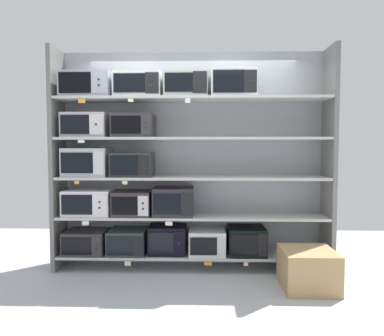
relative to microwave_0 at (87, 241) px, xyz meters
name	(u,v)px	position (x,y,z in m)	size (l,w,h in m)	color
ground	(189,307)	(1.27, -1.00, -0.33)	(7.14, 6.00, 0.02)	#B2B7BC
back_panel	(193,159)	(1.27, 0.24, 0.98)	(3.34, 0.04, 2.60)	#9EA3A8
upright_left	(58,160)	(-0.33, 0.00, 0.98)	(0.05, 0.42, 2.60)	slate
upright_right	(329,160)	(2.86, 0.00, 0.98)	(0.05, 0.42, 2.60)	slate
shelf_0	(192,254)	(1.27, 0.00, -0.15)	(3.14, 0.42, 0.03)	beige
microwave_0	(87,241)	(0.00, 0.00, 0.00)	(0.49, 0.43, 0.27)	#312C30
microwave_1	(128,241)	(0.50, 0.00, 0.01)	(0.44, 0.43, 0.28)	#293231
microwave_2	(168,239)	(0.98, 0.00, 0.03)	(0.44, 0.35, 0.33)	black
microwave_3	(207,242)	(1.44, 0.00, 0.01)	(0.42, 0.41, 0.29)	silver
microwave_4	(246,241)	(1.91, 0.00, 0.03)	(0.43, 0.42, 0.32)	black
price_tag_0	(128,263)	(0.54, -0.21, -0.19)	(0.07, 0.00, 0.05)	beige
price_tag_1	(208,264)	(1.45, -0.21, -0.19)	(0.09, 0.00, 0.04)	orange
price_tag_2	(246,264)	(1.88, -0.21, -0.19)	(0.05, 0.00, 0.04)	beige
shelf_1	(192,216)	(1.27, 0.00, 0.31)	(3.14, 0.42, 0.03)	beige
microwave_5	(89,202)	(0.04, 0.00, 0.47)	(0.56, 0.39, 0.30)	silver
microwave_6	(133,203)	(0.56, 0.00, 0.47)	(0.44, 0.43, 0.28)	#342A2E
microwave_7	(174,201)	(1.05, 0.00, 0.49)	(0.46, 0.41, 0.33)	#2C262E
price_tag_3	(85,223)	(0.06, -0.21, 0.27)	(0.08, 0.00, 0.05)	white
price_tag_4	(169,224)	(1.01, -0.21, 0.27)	(0.08, 0.00, 0.04)	white
shelf_2	(192,178)	(1.27, 0.00, 0.77)	(3.14, 0.42, 0.03)	beige
microwave_8	(87,162)	(0.02, 0.00, 0.95)	(0.52, 0.36, 0.33)	#B5BAC0
microwave_9	(133,165)	(0.56, 0.00, 0.92)	(0.48, 0.39, 0.28)	#2C322C
price_tag_5	(77,182)	(-0.03, -0.21, 0.73)	(0.06, 0.00, 0.04)	orange
price_tag_6	(125,183)	(0.51, -0.21, 0.73)	(0.06, 0.00, 0.04)	beige
shelf_3	(192,139)	(1.27, 0.00, 1.23)	(3.14, 0.42, 0.03)	beige
microwave_10	(86,125)	(0.02, 0.00, 1.39)	(0.52, 0.35, 0.28)	#B7B1BD
microwave_11	(134,126)	(0.58, 0.00, 1.38)	(0.47, 0.42, 0.27)	#323031
price_tag_7	(81,141)	(0.03, -0.21, 1.20)	(0.07, 0.00, 0.03)	white
shelf_4	(192,99)	(1.27, 0.00, 1.69)	(3.14, 0.42, 0.03)	beige
microwave_12	(88,86)	(0.04, 0.00, 1.85)	(0.57, 0.41, 0.29)	#9DA0AC
microwave_13	(138,85)	(0.64, 0.00, 1.85)	(0.54, 0.35, 0.29)	silver
microwave_14	(186,85)	(1.20, 0.00, 1.85)	(0.50, 0.34, 0.30)	#B7BBB6
microwave_15	(233,84)	(1.74, 0.00, 1.86)	(0.51, 0.39, 0.31)	silver
price_tag_8	(82,101)	(0.04, -0.21, 1.65)	(0.08, 0.00, 0.05)	orange
price_tag_9	(131,100)	(0.59, -0.21, 1.65)	(0.06, 0.00, 0.04)	beige
price_tag_10	(188,100)	(1.22, -0.21, 1.65)	(0.06, 0.00, 0.05)	white
shipping_carton	(308,269)	(2.47, -0.57, -0.12)	(0.53, 0.53, 0.40)	tan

